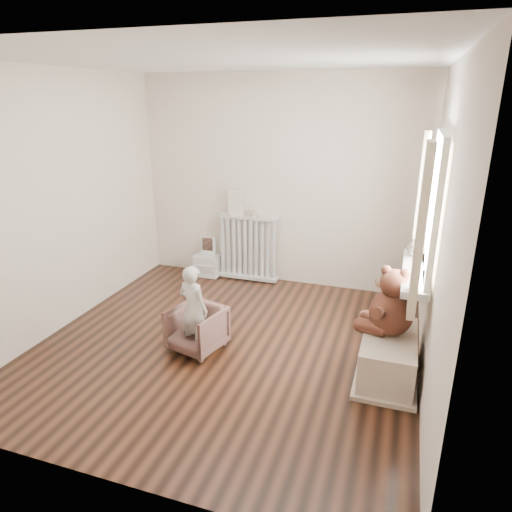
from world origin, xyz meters
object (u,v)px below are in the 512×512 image
(teddy_bear, at_px, (392,304))
(plush_cat, at_px, (416,246))
(toy_bench, at_px, (388,356))
(radiator, at_px, (248,252))
(child, at_px, (193,309))
(armchair, at_px, (197,329))
(toy_vanity, at_px, (207,256))

(teddy_bear, distance_m, plush_cat, 0.74)
(toy_bench, distance_m, plush_cat, 1.07)
(radiator, height_order, toy_bench, radiator)
(radiator, distance_m, child, 1.89)
(child, height_order, teddy_bear, teddy_bear)
(child, relative_size, toy_bench, 1.02)
(armchair, bearing_deg, plush_cat, 36.96)
(teddy_bear, bearing_deg, plush_cat, 89.49)
(toy_bench, bearing_deg, toy_vanity, 145.65)
(toy_vanity, xyz_separation_m, plush_cat, (2.61, -0.99, 0.72))
(toy_vanity, relative_size, toy_bench, 0.62)
(armchair, height_order, child, child)
(radiator, height_order, plush_cat, plush_cat)
(armchair, xyz_separation_m, teddy_bear, (1.76, 0.17, 0.45))
(radiator, bearing_deg, toy_bench, -42.17)
(armchair, height_order, plush_cat, plush_cat)
(child, xyz_separation_m, teddy_bear, (1.76, 0.22, 0.22))
(armchair, distance_m, toy_bench, 1.77)
(armchair, xyz_separation_m, toy_bench, (1.77, 0.11, -0.02))
(toy_bench, bearing_deg, plush_cat, 78.59)
(toy_vanity, xyz_separation_m, toy_bench, (2.47, -1.69, -0.08))
(armchair, distance_m, teddy_bear, 1.82)
(radiator, relative_size, teddy_bear, 1.47)
(child, distance_m, teddy_bear, 1.78)
(teddy_bear, bearing_deg, toy_vanity, 159.22)
(child, height_order, toy_bench, child)
(toy_bench, distance_m, teddy_bear, 0.47)
(child, relative_size, teddy_bear, 1.45)
(teddy_bear, relative_size, plush_cat, 2.36)
(toy_bench, height_order, teddy_bear, teddy_bear)
(radiator, height_order, child, child)
(plush_cat, bearing_deg, teddy_bear, -101.35)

